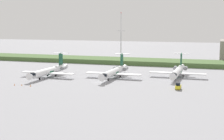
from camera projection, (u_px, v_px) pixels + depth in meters
ground_plane at (124, 72)px, 153.72m from camera, size 500.00×500.00×0.00m
grass_berm at (140, 62)px, 183.20m from camera, size 320.00×20.00×2.37m
regional_jet_nearest at (49, 71)px, 138.18m from camera, size 22.81×31.00×9.00m
regional_jet_second at (115, 72)px, 135.91m from camera, size 22.81×31.00×9.00m
regional_jet_third at (178, 71)px, 137.49m from camera, size 22.81×31.00×9.00m
antenna_mast at (121, 43)px, 177.23m from camera, size 4.40×0.50×27.55m
baggage_tug at (178, 87)px, 111.93m from camera, size 1.72×3.20×2.30m
safety_cone_front_marker at (15, 85)px, 119.55m from camera, size 0.44×0.44×0.55m
safety_cone_mid_marker at (22, 85)px, 119.29m from camera, size 0.44×0.44×0.55m
safety_cone_rear_marker at (30, 86)px, 117.53m from camera, size 0.44×0.44×0.55m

